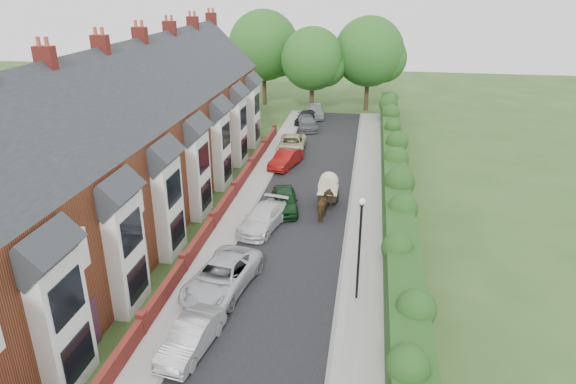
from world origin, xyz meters
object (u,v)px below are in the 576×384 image
(car_grey, at_px, (307,123))
(horse_cart, at_px, (328,188))
(car_red, at_px, (286,159))
(car_beige, at_px, (292,144))
(car_black, at_px, (306,117))
(car_silver_a, at_px, (191,337))
(horse, at_px, (325,206))
(lamppost, at_px, (360,237))
(car_silver_b, at_px, (222,276))
(car_white, at_px, (263,218))
(car_green, at_px, (284,200))

(car_grey, distance_m, horse_cart, 18.64)
(car_grey, relative_size, horse_cart, 1.51)
(car_red, height_order, car_beige, car_beige)
(car_black, distance_m, horse_cart, 20.76)
(car_red, height_order, car_black, car_black)
(car_red, xyz_separation_m, horse_cart, (3.95, -6.81, 0.54))
(car_grey, bearing_deg, car_silver_a, -103.55)
(car_silver_a, bearing_deg, car_grey, 98.41)
(car_beige, distance_m, horse, 13.56)
(car_beige, bearing_deg, lamppost, -76.32)
(car_beige, bearing_deg, car_red, -90.79)
(horse, bearing_deg, car_red, -65.04)
(car_silver_a, bearing_deg, car_red, 98.68)
(car_silver_a, distance_m, car_beige, 26.12)
(car_grey, bearing_deg, lamppost, -91.17)
(lamppost, height_order, horse_cart, lamppost)
(car_beige, xyz_separation_m, car_black, (0.00, 9.57, 0.01))
(car_beige, distance_m, horse_cart, 11.54)
(horse_cart, bearing_deg, car_black, 101.39)
(car_red, height_order, horse, horse)
(car_grey, relative_size, horse, 2.22)
(car_black, relative_size, horse_cart, 1.39)
(car_silver_a, height_order, car_silver_b, car_silver_b)
(car_white, height_order, car_beige, car_beige)
(car_white, bearing_deg, car_beige, 104.29)
(lamppost, height_order, car_green, lamppost)
(car_black, height_order, horse_cart, horse_cart)
(car_green, xyz_separation_m, car_black, (-1.40, 21.74, -0.01))
(car_grey, bearing_deg, horse, -92.57)
(car_beige, height_order, car_grey, car_beige)
(car_silver_b, distance_m, car_red, 17.72)
(car_grey, bearing_deg, car_beige, -105.81)
(car_silver_a, bearing_deg, car_beige, 99.05)
(lamppost, relative_size, car_silver_b, 0.97)
(lamppost, distance_m, car_silver_a, 8.32)
(car_silver_b, bearing_deg, horse, 74.46)
(car_white, xyz_separation_m, horse_cart, (3.52, 4.15, 0.54))
(car_silver_a, height_order, car_grey, car_grey)
(lamppost, xyz_separation_m, car_red, (-6.25, 17.55, -2.63))
(car_white, bearing_deg, horse_cart, 61.72)
(lamppost, xyz_separation_m, horse_cart, (-2.30, 10.75, -2.09))
(car_black, xyz_separation_m, horse, (4.10, -22.49, 0.15))
(car_black, bearing_deg, lamppost, -70.37)
(car_silver_a, xyz_separation_m, horse_cart, (4.10, 15.35, 0.57))
(car_beige, bearing_deg, car_black, 87.12)
(car_white, relative_size, car_green, 1.12)
(car_silver_a, relative_size, car_black, 0.96)
(car_green, xyz_separation_m, horse_cart, (2.70, 1.39, 0.51))
(car_red, distance_m, horse, 9.79)
(car_white, height_order, car_red, car_red)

